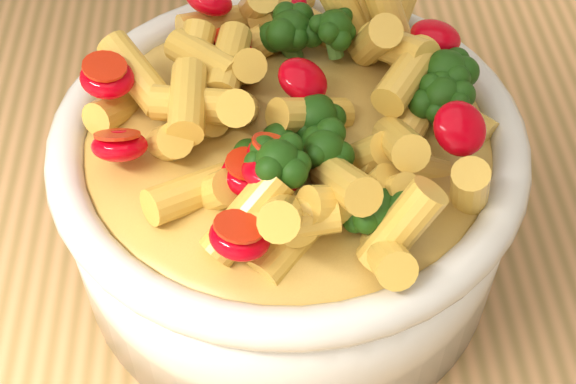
{
  "coord_description": "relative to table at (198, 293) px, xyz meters",
  "views": [
    {
      "loc": [
        0.05,
        -0.32,
        1.28
      ],
      "look_at": [
        0.06,
        -0.04,
        0.95
      ],
      "focal_mm": 50.0,
      "sensor_mm": 36.0,
      "label": 1
    }
  ],
  "objects": [
    {
      "name": "table",
      "position": [
        0.0,
        0.0,
        0.0
      ],
      "size": [
        1.2,
        0.8,
        0.9
      ],
      "color": "#B6804E",
      "rests_on": "ground"
    },
    {
      "name": "serving_bowl",
      "position": [
        0.06,
        -0.04,
        0.15
      ],
      "size": [
        0.24,
        0.24,
        0.11
      ],
      "color": "silver",
      "rests_on": "table"
    },
    {
      "name": "pasta_salad",
      "position": [
        0.06,
        -0.04,
        0.22
      ],
      "size": [
        0.19,
        0.19,
        0.04
      ],
      "color": "#EFBF4B",
      "rests_on": "serving_bowl"
    }
  ]
}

